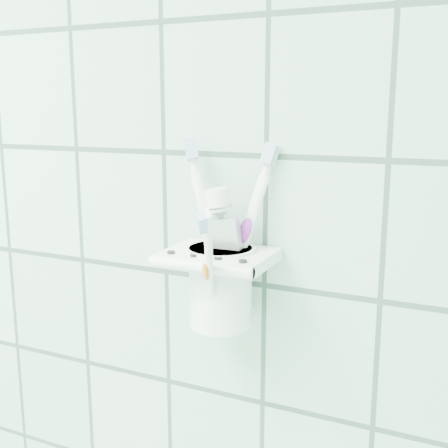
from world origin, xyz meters
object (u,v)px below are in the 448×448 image
at_px(toothpaste_tube, 235,245).
at_px(toothbrush_pink, 229,228).
at_px(toothbrush_blue, 218,230).
at_px(cup, 220,283).
at_px(toothbrush_orange, 212,241).
at_px(holder_bracket, 219,258).

bearing_deg(toothpaste_tube, toothbrush_pink, -164.35).
bearing_deg(toothbrush_pink, toothpaste_tube, -13.46).
distance_m(toothbrush_blue, toothpaste_tube, 0.03).
relative_size(toothbrush_blue, toothpaste_tube, 1.32).
bearing_deg(cup, toothbrush_pink, 14.55).
relative_size(toothbrush_pink, toothbrush_blue, 1.02).
xyz_separation_m(toothbrush_pink, toothbrush_orange, (-0.02, -0.01, -0.02)).
distance_m(toothbrush_blue, toothbrush_orange, 0.02).
height_order(holder_bracket, toothpaste_tube, toothpaste_tube).
relative_size(cup, toothbrush_pink, 0.44).
distance_m(toothbrush_pink, toothbrush_blue, 0.01).
relative_size(holder_bracket, cup, 1.29).
xyz_separation_m(toothbrush_blue, toothbrush_orange, (-0.01, 0.00, -0.01)).
height_order(holder_bracket, cup, same).
height_order(cup, toothbrush_blue, toothbrush_blue).
height_order(toothbrush_blue, toothpaste_tube, toothbrush_blue).
bearing_deg(holder_bracket, toothbrush_orange, -170.37).
height_order(toothbrush_pink, toothbrush_orange, toothbrush_pink).
bearing_deg(cup, toothbrush_blue, -81.48).
relative_size(holder_bracket, toothbrush_orange, 0.70).
bearing_deg(toothbrush_orange, toothbrush_blue, 23.94).
bearing_deg(toothbrush_blue, toothbrush_pink, 54.73).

